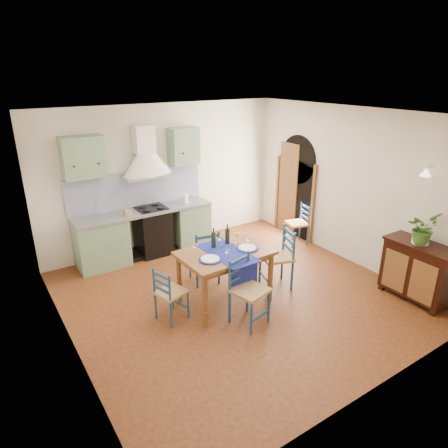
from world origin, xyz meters
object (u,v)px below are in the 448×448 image
Objects in this scene: dining_table at (225,258)px; potted_plant at (423,228)px; chair_near at (248,290)px; sideboard at (418,269)px.

potted_plant is (2.51, -1.50, 0.43)m from dining_table.
chair_near reaches higher than sideboard.
potted_plant is at bearing 104.93° from sideboard.
potted_plant reaches higher than chair_near.
chair_near is 2.72m from sideboard.
dining_table reaches higher than sideboard.
potted_plant reaches higher than dining_table.
potted_plant reaches higher than sideboard.
dining_table is 2.96m from sideboard.
dining_table is 1.29× the size of sideboard.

